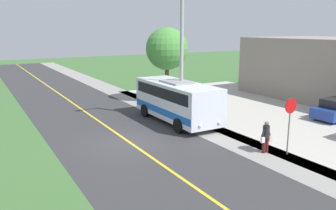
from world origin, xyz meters
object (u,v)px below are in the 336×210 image
at_px(street_light_pole, 180,49).
at_px(tree_curbside, 167,49).
at_px(pedestrian_with_bags, 266,136).
at_px(stop_sign, 290,117).
at_px(shuttle_bus_front, 177,99).

xyz_separation_m(street_light_pole, tree_curbside, (-2.51, -6.12, -0.40)).
bearing_deg(pedestrian_with_bags, street_light_pole, -86.65).
distance_m(stop_sign, street_light_pole, 8.83).
bearing_deg(tree_curbside, shuttle_bus_front, 65.58).
bearing_deg(shuttle_bus_front, tree_curbside, -114.42).
distance_m(pedestrian_with_bags, tree_curbside, 14.23).
relative_size(shuttle_bus_front, stop_sign, 2.59).
bearing_deg(street_light_pole, shuttle_bus_front, 20.58).
xyz_separation_m(shuttle_bus_front, stop_sign, (-1.53, 8.11, 0.43)).
height_order(stop_sign, tree_curbside, tree_curbside).
bearing_deg(tree_curbside, pedestrian_with_bags, 81.34).
bearing_deg(street_light_pole, stop_sign, 98.37).
xyz_separation_m(stop_sign, tree_curbside, (-1.30, -14.35, 2.54)).
bearing_deg(stop_sign, shuttle_bus_front, -79.32).
distance_m(stop_sign, tree_curbside, 14.63).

